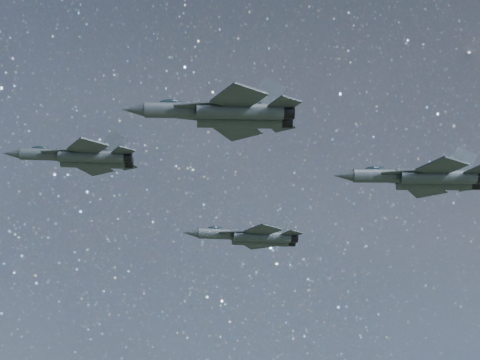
# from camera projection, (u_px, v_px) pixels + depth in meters

# --- Properties ---
(jet_lead) EXTENTS (15.67, 10.80, 3.93)m
(jet_lead) POSITION_uv_depth(u_px,v_px,m) (82.00, 157.00, 84.65)
(jet_lead) COLOR #2E3539
(jet_left) EXTENTS (17.82, 12.15, 4.48)m
(jet_left) POSITION_uv_depth(u_px,v_px,m) (252.00, 236.00, 108.44)
(jet_left) COLOR #2E3539
(jet_right) EXTENTS (18.07, 12.53, 4.54)m
(jet_right) POSITION_uv_depth(u_px,v_px,m) (226.00, 113.00, 73.26)
(jet_right) COLOR #2E3539
(jet_slot) EXTENTS (18.77, 13.07, 4.72)m
(jet_slot) POSITION_uv_depth(u_px,v_px,m) (423.00, 178.00, 87.79)
(jet_slot) COLOR #2E3539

